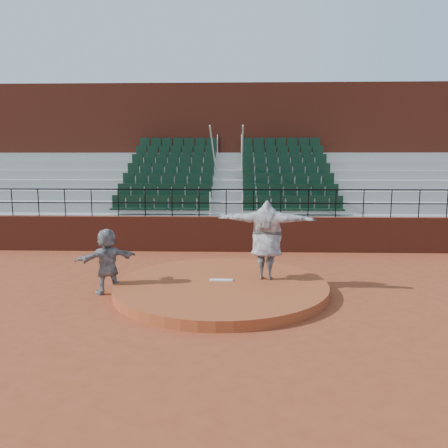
% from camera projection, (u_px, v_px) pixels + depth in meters
% --- Properties ---
extents(ground, '(90.00, 90.00, 0.00)m').
position_uv_depth(ground, '(221.00, 291.00, 11.34)').
color(ground, '#943E21').
rests_on(ground, ground).
extents(pitchers_mound, '(5.50, 5.50, 0.25)m').
position_uv_depth(pitchers_mound, '(221.00, 287.00, 11.32)').
color(pitchers_mound, '#A14724').
rests_on(pitchers_mound, ground).
extents(pitching_rubber, '(0.60, 0.15, 0.03)m').
position_uv_depth(pitching_rubber, '(221.00, 280.00, 11.44)').
color(pitching_rubber, white).
rests_on(pitching_rubber, pitchers_mound).
extents(boundary_wall, '(24.00, 0.30, 1.30)m').
position_uv_depth(boundary_wall, '(226.00, 234.00, 16.18)').
color(boundary_wall, maroon).
rests_on(boundary_wall, ground).
extents(wall_railing, '(24.04, 0.05, 1.03)m').
position_uv_depth(wall_railing, '(226.00, 197.00, 15.98)').
color(wall_railing, black).
rests_on(wall_railing, boundary_wall).
extents(seating_deck, '(24.00, 5.97, 4.63)m').
position_uv_depth(seating_deck, '(228.00, 203.00, 19.66)').
color(seating_deck, '#999993').
rests_on(seating_deck, ground).
extents(press_box_facade, '(24.00, 3.00, 7.10)m').
position_uv_depth(press_box_facade, '(230.00, 156.00, 23.26)').
color(press_box_facade, maroon).
rests_on(press_box_facade, ground).
extents(pitcher, '(2.66, 1.17, 2.09)m').
position_uv_depth(pitcher, '(266.00, 240.00, 11.50)').
color(pitcher, black).
rests_on(pitcher, pitchers_mound).
extents(fielder, '(1.60, 1.22, 1.68)m').
position_uv_depth(fielder, '(107.00, 261.00, 11.11)').
color(fielder, black).
rests_on(fielder, ground).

